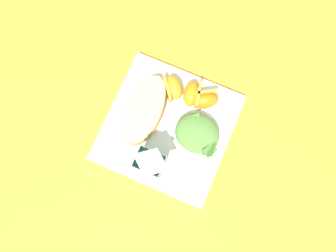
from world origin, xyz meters
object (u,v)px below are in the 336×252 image
orange_wedge_front (205,100)px  white_plate (168,128)px  green_salad_pile (197,133)px  orange_wedge_middle (192,94)px  cheesy_pizza_bread (146,110)px  orange_wedge_rear (173,88)px  milk_carton (152,163)px

orange_wedge_front → white_plate: bearing=58.3°
green_salad_pile → orange_wedge_front: 0.08m
green_salad_pile → orange_wedge_middle: 0.09m
green_salad_pile → orange_wedge_middle: green_salad_pile is taller
green_salad_pile → orange_wedge_middle: size_ratio=1.60×
cheesy_pizza_bread → orange_wedge_rear: orange_wedge_rear is taller
milk_carton → orange_wedge_front: milk_carton is taller
cheesy_pizza_bread → orange_wedge_front: orange_wedge_front is taller
cheesy_pizza_bread → orange_wedge_front: 0.14m
orange_wedge_rear → green_salad_pile: bearing=140.0°
orange_wedge_front → orange_wedge_middle: (0.03, -0.00, 0.00)m
cheesy_pizza_bread → milk_carton: (-0.06, 0.11, 0.04)m
milk_carton → orange_wedge_rear: 0.19m
green_salad_pile → orange_wedge_rear: size_ratio=1.53×
orange_wedge_middle → orange_wedge_rear: size_ratio=0.96×
cheesy_pizza_bread → orange_wedge_front: bearing=-146.7°
orange_wedge_rear → milk_carton: bearing=98.8°
cheesy_pizza_bread → orange_wedge_rear: 0.08m
white_plate → orange_wedge_middle: orange_wedge_middle is taller
orange_wedge_front → orange_wedge_middle: same height
milk_carton → orange_wedge_middle: milk_carton is taller
cheesy_pizza_bread → orange_wedge_rear: size_ratio=2.51×
green_salad_pile → orange_wedge_front: (0.01, -0.08, -0.00)m
cheesy_pizza_bread → orange_wedge_front: (-0.11, -0.08, 0.00)m
white_plate → orange_wedge_middle: 0.10m
cheesy_pizza_bread → orange_wedge_middle: orange_wedge_middle is taller
milk_carton → orange_wedge_front: size_ratio=1.57×
white_plate → milk_carton: milk_carton is taller
green_salad_pile → orange_wedge_rear: 0.12m
milk_carton → orange_wedge_front: (-0.05, -0.18, -0.04)m
white_plate → green_salad_pile: 0.07m
cheesy_pizza_bread → green_salad_pile: (-0.13, 0.00, 0.00)m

